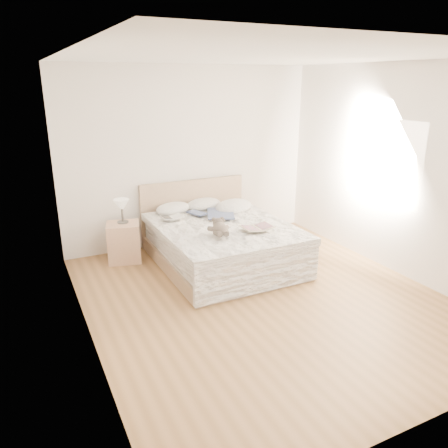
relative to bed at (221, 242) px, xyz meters
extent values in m
cube|color=brown|center=(0.00, -1.19, -0.31)|extent=(4.00, 4.50, 0.00)
cube|color=white|center=(0.00, -1.19, 2.39)|extent=(4.00, 4.50, 0.00)
cube|color=white|center=(0.00, 1.06, 1.04)|extent=(4.00, 0.02, 2.70)
cube|color=white|center=(0.00, -3.44, 1.04)|extent=(4.00, 0.02, 2.70)
cube|color=white|center=(-2.00, -1.19, 1.04)|extent=(0.02, 4.50, 2.70)
cube|color=white|center=(2.00, -1.19, 1.04)|extent=(0.02, 4.50, 2.70)
cube|color=white|center=(1.99, -0.89, 1.14)|extent=(0.02, 1.30, 1.10)
cube|color=tan|center=(0.00, -0.04, -0.21)|extent=(1.68, 2.08, 0.20)
cube|color=white|center=(0.00, -0.04, 0.04)|extent=(1.60, 2.00, 0.30)
cube|color=white|center=(0.00, -0.09, 0.23)|extent=(1.72, 2.05, 0.10)
cube|color=tan|center=(0.00, 1.00, 0.19)|extent=(1.70, 0.06, 1.00)
cube|color=tan|center=(-1.21, 0.67, -0.03)|extent=(0.54, 0.50, 0.56)
cylinder|color=#47433E|center=(-1.19, 0.71, 0.26)|extent=(0.15, 0.15, 0.02)
cylinder|color=#413C37|center=(-1.19, 0.71, 0.38)|extent=(0.03, 0.03, 0.21)
cone|color=#EEE5CC|center=(-1.19, 0.71, 0.52)|extent=(0.22, 0.22, 0.15)
ellipsoid|color=white|center=(-0.40, 0.81, 0.33)|extent=(0.66, 0.55, 0.17)
ellipsoid|color=silver|center=(0.10, 0.82, 0.33)|extent=(0.70, 0.58, 0.18)
ellipsoid|color=silver|center=(0.46, 0.50, 0.33)|extent=(0.81, 0.71, 0.20)
cube|color=silver|center=(-0.57, 0.41, 0.32)|extent=(0.31, 0.22, 0.02)
cube|color=beige|center=(0.29, -0.51, 0.32)|extent=(0.42, 0.29, 0.03)
camera|label=1|loc=(-2.49, -5.17, 2.17)|focal=35.00mm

